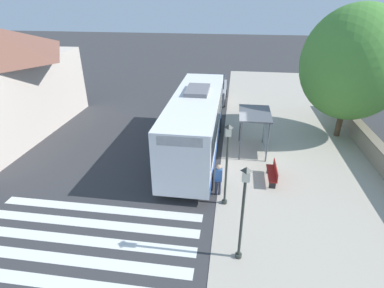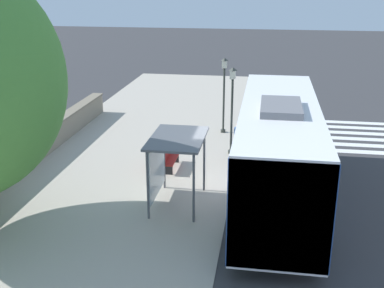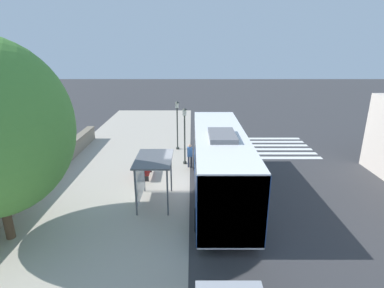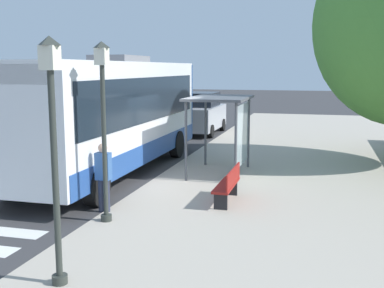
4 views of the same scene
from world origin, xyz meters
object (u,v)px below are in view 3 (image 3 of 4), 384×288
at_px(street_lamp_near, 177,121).
at_px(street_lamp_far, 184,131).
at_px(pedestrian, 189,154).
at_px(bench, 146,170).
at_px(bus, 219,163).
at_px(bus_shelter, 150,166).

bearing_deg(street_lamp_near, street_lamp_far, -78.18).
distance_m(street_lamp_near, street_lamp_far, 3.10).
bearing_deg(pedestrian, bench, -149.97).
bearing_deg(bench, bus, -30.32).
bearing_deg(street_lamp_near, bus, -71.53).
bearing_deg(bus_shelter, bus, 11.65).
height_order(bus_shelter, bench, bus_shelter).
bearing_deg(street_lamp_far, street_lamp_near, 101.82).
xyz_separation_m(bus, bus_shelter, (-3.47, -0.71, 0.11)).
relative_size(bus, bench, 5.98).
relative_size(bench, street_lamp_far, 0.44).
bearing_deg(pedestrian, street_lamp_far, 118.49).
bearing_deg(bus, street_lamp_near, 108.47).
bearing_deg(bench, street_lamp_far, 43.24).
distance_m(bus_shelter, pedestrian, 5.19).
bearing_deg(bus_shelter, street_lamp_far, 73.87).
height_order(bus_shelter, street_lamp_near, street_lamp_near).
bearing_deg(bench, bus_shelter, -76.74).
distance_m(pedestrian, street_lamp_far, 1.54).
bearing_deg(street_lamp_near, bench, -107.72).
height_order(bus_shelter, street_lamp_far, street_lamp_far).
relative_size(bus_shelter, bench, 1.63).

